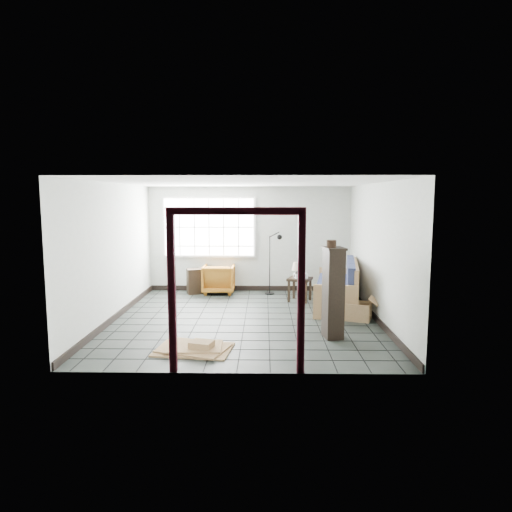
{
  "coord_description": "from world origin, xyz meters",
  "views": [
    {
      "loc": [
        0.36,
        -8.57,
        2.31
      ],
      "look_at": [
        0.2,
        0.3,
        1.19
      ],
      "focal_mm": 32.0,
      "sensor_mm": 36.0,
      "label": 1
    }
  ],
  "objects_px": {
    "tall_shelf": "(333,292)",
    "futon_sofa": "(340,290)",
    "side_table": "(300,282)",
    "armchair": "(219,278)"
  },
  "relations": [
    {
      "from": "futon_sofa",
      "to": "armchair",
      "type": "height_order",
      "value": "futon_sofa"
    },
    {
      "from": "side_table",
      "to": "tall_shelf",
      "type": "xyz_separation_m",
      "value": [
        0.34,
        -2.7,
        0.33
      ]
    },
    {
      "from": "side_table",
      "to": "tall_shelf",
      "type": "height_order",
      "value": "tall_shelf"
    },
    {
      "from": "futon_sofa",
      "to": "side_table",
      "type": "height_order",
      "value": "futon_sofa"
    },
    {
      "from": "tall_shelf",
      "to": "side_table",
      "type": "bearing_deg",
      "value": 87.72
    },
    {
      "from": "tall_shelf",
      "to": "futon_sofa",
      "type": "bearing_deg",
      "value": 68.18
    },
    {
      "from": "armchair",
      "to": "futon_sofa",
      "type": "bearing_deg",
      "value": 153.22
    },
    {
      "from": "armchair",
      "to": "tall_shelf",
      "type": "height_order",
      "value": "tall_shelf"
    },
    {
      "from": "armchair",
      "to": "side_table",
      "type": "bearing_deg",
      "value": 156.42
    },
    {
      "from": "futon_sofa",
      "to": "tall_shelf",
      "type": "height_order",
      "value": "tall_shelf"
    }
  ]
}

